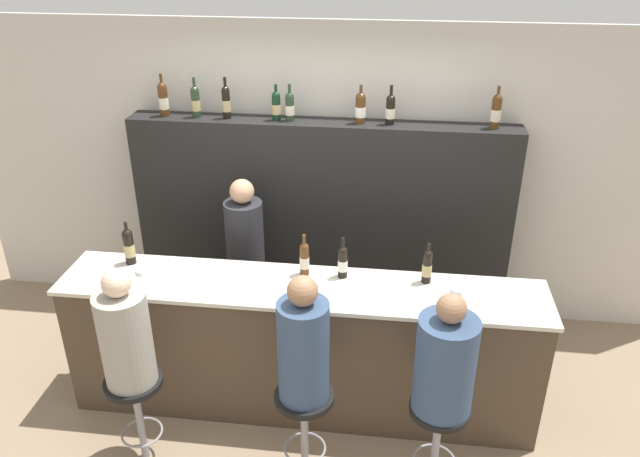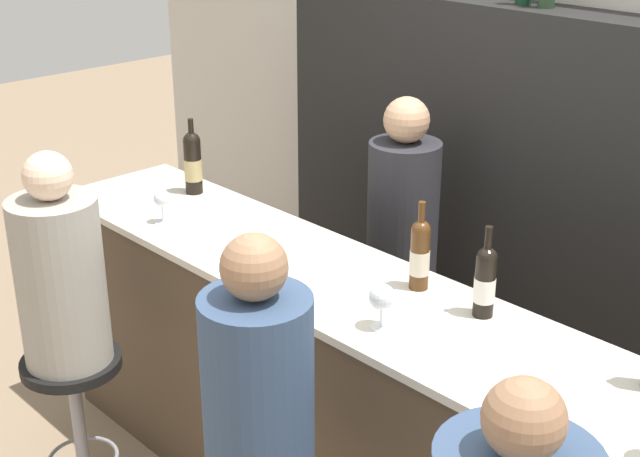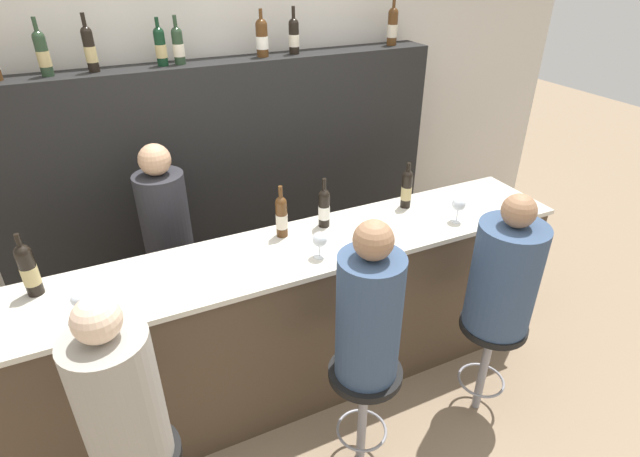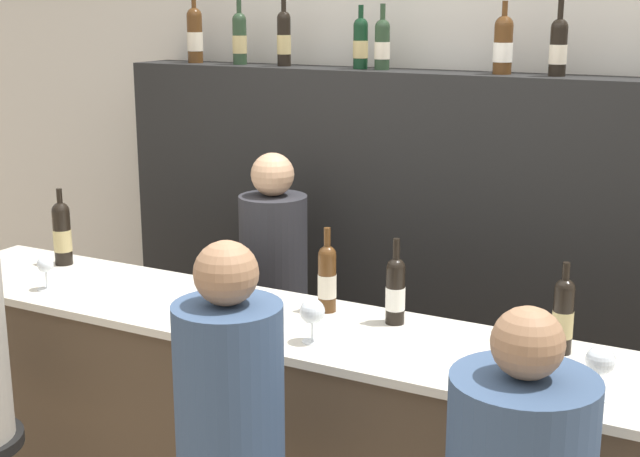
% 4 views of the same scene
% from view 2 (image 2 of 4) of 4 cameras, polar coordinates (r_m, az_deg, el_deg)
% --- Properties ---
extents(wall_back, '(6.40, 0.05, 2.60)m').
position_cam_2_polar(wall_back, '(3.95, 18.37, 5.30)').
color(wall_back, beige).
rests_on(wall_back, ground_plane).
extents(bar_counter, '(3.37, 0.58, 1.05)m').
position_cam_2_polar(bar_counter, '(3.22, 3.94, -13.02)').
color(bar_counter, '#473828').
rests_on(bar_counter, ground_plane).
extents(back_bar_cabinet, '(3.16, 0.28, 1.85)m').
position_cam_2_polar(back_bar_cabinet, '(3.89, 16.08, -0.62)').
color(back_bar_cabinet, black).
rests_on(back_bar_cabinet, ground_plane).
extents(wine_bottle_counter_0, '(0.08, 0.08, 0.33)m').
position_cam_2_polar(wine_bottle_counter_0, '(3.87, -8.14, 4.23)').
color(wine_bottle_counter_0, black).
rests_on(wine_bottle_counter_0, bar_counter).
extents(wine_bottle_counter_1, '(0.07, 0.07, 0.31)m').
position_cam_2_polar(wine_bottle_counter_1, '(2.99, 6.41, -1.60)').
color(wine_bottle_counter_1, '#4C2D14').
rests_on(wine_bottle_counter_1, bar_counter).
extents(wine_bottle_counter_2, '(0.07, 0.07, 0.31)m').
position_cam_2_polar(wine_bottle_counter_2, '(2.85, 10.52, -3.29)').
color(wine_bottle_counter_2, black).
rests_on(wine_bottle_counter_2, bar_counter).
extents(wine_glass_0, '(0.07, 0.07, 0.13)m').
position_cam_2_polar(wine_glass_0, '(3.58, -10.10, 1.77)').
color(wine_glass_0, silver).
rests_on(wine_glass_0, bar_counter).
extents(wine_glass_1, '(0.08, 0.08, 0.15)m').
position_cam_2_polar(wine_glass_1, '(2.74, 3.98, -4.45)').
color(wine_glass_1, silver).
rests_on(wine_glass_1, bar_counter).
extents(bar_stool_left, '(0.37, 0.37, 0.67)m').
position_cam_2_polar(bar_stool_left, '(3.56, -15.42, -10.04)').
color(bar_stool_left, gray).
rests_on(bar_stool_left, ground_plane).
extents(guest_seated_left, '(0.32, 0.32, 0.81)m').
position_cam_2_polar(guest_seated_left, '(3.33, -16.31, -2.84)').
color(guest_seated_left, gray).
rests_on(guest_seated_left, bar_stool_left).
extents(guest_seated_middle, '(0.31, 0.31, 0.85)m').
position_cam_2_polar(guest_seated_middle, '(2.49, -3.99, -10.56)').
color(guest_seated_middle, '#334766').
rests_on(guest_seated_middle, bar_stool_middle).
extents(bartender, '(0.31, 0.31, 1.51)m').
position_cam_2_polar(bartender, '(3.93, 5.17, -3.13)').
color(bartender, '#28282D').
rests_on(bartender, ground_plane).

